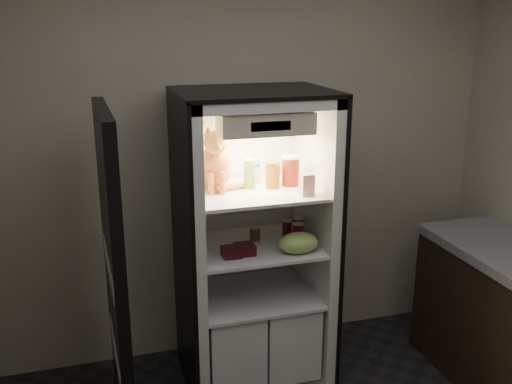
% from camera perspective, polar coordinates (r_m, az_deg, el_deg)
% --- Properties ---
extents(room_shell, '(3.60, 3.60, 3.60)m').
position_cam_1_polar(room_shell, '(2.11, 10.11, -0.85)').
color(room_shell, white).
rests_on(room_shell, floor).
extents(refrigerator, '(0.90, 0.72, 1.88)m').
position_cam_1_polar(refrigerator, '(3.61, -0.40, -7.07)').
color(refrigerator, white).
rests_on(refrigerator, floor).
extents(fridge_door, '(0.08, 0.87, 1.85)m').
position_cam_1_polar(fridge_door, '(3.13, -13.85, -9.06)').
color(fridge_door, black).
rests_on(fridge_door, floor).
extents(tabby_cat, '(0.34, 0.39, 0.41)m').
position_cam_1_polar(tabby_cat, '(3.36, -4.18, 2.79)').
color(tabby_cat, '#D75C1B').
rests_on(tabby_cat, refrigerator).
extents(parmesan_shaker, '(0.07, 0.07, 0.17)m').
position_cam_1_polar(parmesan_shaker, '(3.39, -0.67, 1.81)').
color(parmesan_shaker, '#25892D').
rests_on(parmesan_shaker, refrigerator).
extents(mayo_tub, '(0.09, 0.09, 0.13)m').
position_cam_1_polar(mayo_tub, '(3.50, -0.34, 1.91)').
color(mayo_tub, white).
rests_on(mayo_tub, refrigerator).
extents(salsa_jar, '(0.09, 0.09, 0.15)m').
position_cam_1_polar(salsa_jar, '(3.40, 1.68, 1.70)').
color(salsa_jar, maroon).
rests_on(salsa_jar, refrigerator).
extents(pepper_jar, '(0.11, 0.11, 0.18)m').
position_cam_1_polar(pepper_jar, '(3.46, 3.46, 2.16)').
color(pepper_jar, '#982E14').
rests_on(pepper_jar, refrigerator).
extents(cream_carton, '(0.07, 0.07, 0.13)m').
position_cam_1_polar(cream_carton, '(3.27, 5.09, 0.77)').
color(cream_carton, white).
rests_on(cream_carton, refrigerator).
extents(soda_can_a, '(0.06, 0.06, 0.11)m').
position_cam_1_polar(soda_can_a, '(3.60, 3.11, -3.71)').
color(soda_can_a, black).
rests_on(soda_can_a, refrigerator).
extents(soda_can_b, '(0.07, 0.07, 0.13)m').
position_cam_1_polar(soda_can_b, '(3.60, 4.23, -3.55)').
color(soda_can_b, black).
rests_on(soda_can_b, refrigerator).
extents(soda_can_c, '(0.07, 0.07, 0.13)m').
position_cam_1_polar(soda_can_c, '(3.50, 4.22, -4.14)').
color(soda_can_c, black).
rests_on(soda_can_c, refrigerator).
extents(condiment_jar, '(0.06, 0.06, 0.09)m').
position_cam_1_polar(condiment_jar, '(3.55, -0.12, -4.15)').
color(condiment_jar, '#573A19').
rests_on(condiment_jar, refrigerator).
extents(grape_bag, '(0.24, 0.17, 0.12)m').
position_cam_1_polar(grape_bag, '(3.37, 4.25, -5.09)').
color(grape_bag, '#A4D362').
rests_on(grape_bag, refrigerator).
extents(berry_box_left, '(0.11, 0.11, 0.05)m').
position_cam_1_polar(berry_box_left, '(3.32, -2.45, -6.01)').
color(berry_box_left, '#460B15').
rests_on(berry_box_left, refrigerator).
extents(berry_box_right, '(0.12, 0.12, 0.06)m').
position_cam_1_polar(berry_box_right, '(3.35, -1.16, -5.74)').
color(berry_box_right, '#460B15').
rests_on(berry_box_right, refrigerator).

